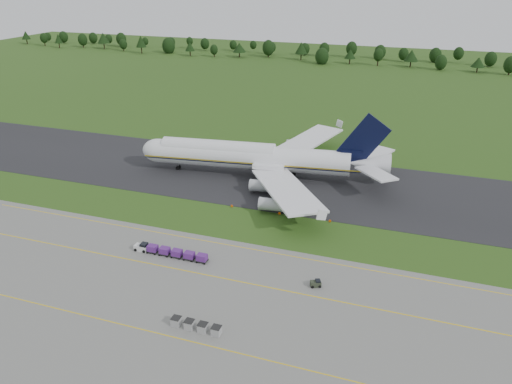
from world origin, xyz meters
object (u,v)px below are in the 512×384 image
at_px(aircraft, 256,157).
at_px(uld_row, 196,326).
at_px(baggage_train, 169,252).
at_px(utility_cart, 316,284).
at_px(edge_markers, 279,213).

bearing_deg(aircraft, uld_row, -79.32).
xyz_separation_m(baggage_train, utility_cart, (30.85, -0.82, -0.38)).
height_order(uld_row, edge_markers, uld_row).
xyz_separation_m(baggage_train, edge_markers, (16.03, 25.50, -0.69)).
distance_m(baggage_train, edge_markers, 30.13).
distance_m(aircraft, utility_cart, 55.65).
relative_size(baggage_train, edge_markers, 0.66).
relative_size(baggage_train, utility_cart, 7.30).
bearing_deg(edge_markers, uld_row, -91.23).
bearing_deg(edge_markers, baggage_train, -122.15).
bearing_deg(baggage_train, edge_markers, 57.85).
relative_size(utility_cart, uld_row, 0.26).
bearing_deg(utility_cart, uld_row, -130.72).
xyz_separation_m(uld_row, edge_markers, (0.96, 44.65, -0.55)).
height_order(baggage_train, utility_cart, baggage_train).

